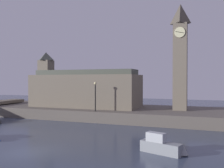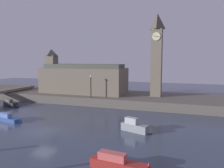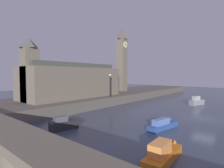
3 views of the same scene
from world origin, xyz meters
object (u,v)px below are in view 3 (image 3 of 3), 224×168
(parliament_hall, at_px, (71,81))
(boat_cruiser_grey, at_px, (197,101))
(clock_tower, at_px, (122,58))
(boat_tour_blue, at_px, (164,124))
(boat_patrol_orange, at_px, (165,152))
(streetlamp, at_px, (110,83))
(boat_barge_dark, at_px, (65,124))

(parliament_hall, relative_size, boat_cruiser_grey, 4.45)
(clock_tower, xyz_separation_m, boat_cruiser_grey, (0.09, -16.71, -8.61))
(boat_tour_blue, height_order, boat_patrol_orange, boat_patrol_orange)
(boat_cruiser_grey, bearing_deg, clock_tower, 90.31)
(boat_tour_blue, bearing_deg, streetlamp, 63.75)
(clock_tower, bearing_deg, boat_tour_blue, -133.04)
(boat_cruiser_grey, distance_m, boat_tour_blue, 17.01)
(clock_tower, distance_m, parliament_hall, 15.75)
(boat_patrol_orange, bearing_deg, boat_barge_dark, 92.63)
(boat_barge_dark, xyz_separation_m, boat_patrol_orange, (0.47, -10.17, -0.09))
(boat_tour_blue, relative_size, boat_barge_dark, 1.36)
(streetlamp, distance_m, boat_barge_dark, 14.31)
(clock_tower, xyz_separation_m, parliament_hall, (-14.99, -0.38, -4.84))
(streetlamp, distance_m, boat_patrol_orange, 20.09)
(boat_patrol_orange, bearing_deg, clock_tower, 42.16)
(boat_cruiser_grey, bearing_deg, streetlamp, 133.73)
(boat_tour_blue, bearing_deg, boat_barge_dark, 132.16)
(streetlamp, height_order, boat_cruiser_grey, streetlamp)
(boat_barge_dark, height_order, boat_patrol_orange, boat_barge_dark)
(parliament_hall, xyz_separation_m, boat_cruiser_grey, (15.08, -16.33, -3.78))
(clock_tower, height_order, boat_barge_dark, clock_tower)
(parliament_hall, bearing_deg, boat_cruiser_grey, -47.27)
(clock_tower, relative_size, boat_patrol_orange, 3.36)
(boat_cruiser_grey, bearing_deg, boat_patrol_orange, -169.80)
(boat_barge_dark, bearing_deg, clock_tower, 24.46)
(streetlamp, bearing_deg, boat_patrol_orange, -128.83)
(clock_tower, bearing_deg, boat_patrol_orange, -137.84)
(boat_barge_dark, bearing_deg, streetlamp, 22.11)
(clock_tower, distance_m, streetlamp, 13.07)
(parliament_hall, height_order, streetlamp, parliament_hall)
(parliament_hall, xyz_separation_m, boat_barge_dark, (-8.54, -10.32, -3.85))
(streetlamp, distance_m, boat_tour_blue, 14.48)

